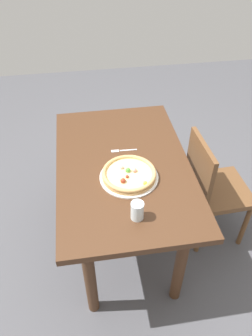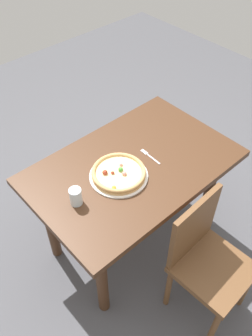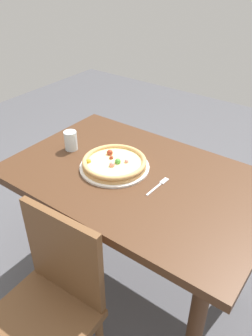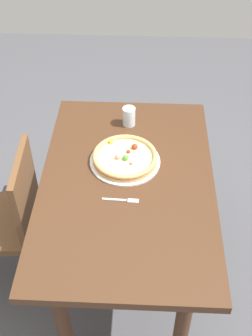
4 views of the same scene
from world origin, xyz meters
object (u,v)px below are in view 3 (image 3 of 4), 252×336
at_px(chair_near, 48,306).
at_px(drinking_glass, 71,141).
at_px(pizza, 114,163).
at_px(fork, 159,185).
at_px(dining_table, 137,195).
at_px(plate, 115,167).

distance_m(chair_near, drinking_glass, 0.82).
relative_size(pizza, drinking_glass, 3.04).
bearing_deg(drinking_glass, fork, -0.07).
distance_m(dining_table, plate, 0.18).
bearing_deg(chair_near, fork, -104.29).
height_order(dining_table, plate, plate).
bearing_deg(dining_table, plate, -173.00).
height_order(plate, fork, plate).
xyz_separation_m(dining_table, pizza, (-0.13, -0.02, 0.15)).
xyz_separation_m(chair_near, pizza, (-0.13, 0.60, 0.33)).
bearing_deg(pizza, chair_near, -78.17).
xyz_separation_m(dining_table, chair_near, (-0.00, -0.62, -0.18)).
bearing_deg(plate, fork, 1.40).
bearing_deg(fork, plate, 93.67).
distance_m(plate, fork, 0.25).
distance_m(plate, pizza, 0.03).
bearing_deg(fork, dining_table, 87.86).
height_order(fork, drinking_glass, drinking_glass).
bearing_deg(chair_near, pizza, -80.64).
distance_m(dining_table, pizza, 0.20).
xyz_separation_m(chair_near, fork, (0.13, 0.61, 0.30)).
distance_m(dining_table, drinking_glass, 0.46).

